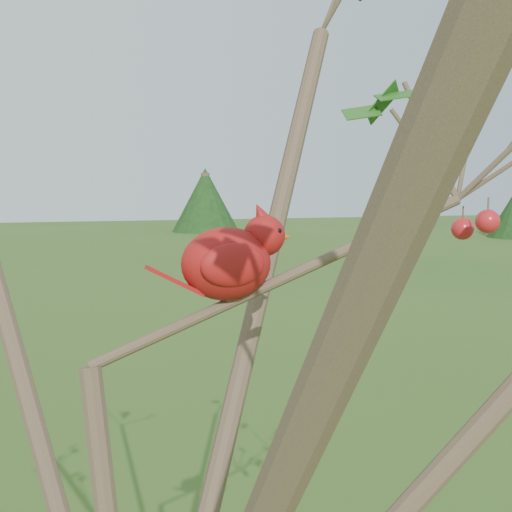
# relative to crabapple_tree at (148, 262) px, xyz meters

# --- Properties ---
(crabapple_tree) EXTENTS (2.35, 2.05, 2.95)m
(crabapple_tree) POSITION_rel_crabapple_tree_xyz_m (0.00, 0.00, 0.00)
(crabapple_tree) COLOR #453425
(crabapple_tree) RESTS_ON ground
(cardinal) EXTENTS (0.24, 0.13, 0.17)m
(cardinal) POSITION_rel_crabapple_tree_xyz_m (0.14, 0.11, -0.01)
(cardinal) COLOR #A0180D
(cardinal) RESTS_ON ground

